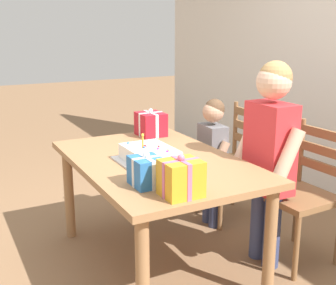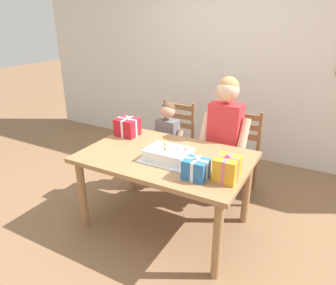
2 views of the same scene
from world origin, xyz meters
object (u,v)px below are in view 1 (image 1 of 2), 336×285
chair_left (233,162)px  gift_box_corner_small (151,124)px  birthday_cake (150,156)px  child_younger (212,150)px  chair_right (304,193)px  dining_table (156,173)px  child_older (270,145)px  gift_box_beside_cake (181,178)px  gift_box_red_large (147,171)px

chair_left → gift_box_corner_small: bearing=-105.5°
birthday_cake → child_younger: (-0.40, 0.72, -0.16)m
chair_right → gift_box_corner_small: bearing=-146.3°
gift_box_corner_small → child_younger: 0.51m
chair_left → chair_right: 0.79m
gift_box_corner_small → child_younger: bearing=58.6°
dining_table → gift_box_corner_small: size_ratio=6.63×
child_older → gift_box_corner_small: bearing=-155.8°
gift_box_beside_cake → chair_right: (-0.22, 1.06, -0.35)m
chair_left → child_older: child_older is taller
dining_table → gift_box_red_large: gift_box_red_large is taller
chair_right → dining_table: bearing=-113.9°
gift_box_corner_small → chair_right: bearing=33.7°
dining_table → chair_left: 0.99m
gift_box_corner_small → chair_right: gift_box_corner_small is taller
birthday_cake → child_younger: bearing=119.1°
gift_box_beside_cake → dining_table: bearing=165.0°
child_older → chair_right: bearing=72.7°
gift_box_red_large → gift_box_beside_cake: (0.21, 0.09, 0.01)m
dining_table → child_younger: bearing=117.1°
gift_box_corner_small → chair_left: size_ratio=0.24×
birthday_cake → gift_box_beside_cake: size_ratio=2.03×
chair_left → child_older: size_ratio=0.69×
chair_left → birthday_cake: bearing=-64.3°
gift_box_red_large → chair_right: 1.19m
chair_right → chair_left: bearing=180.0°
gift_box_beside_cake → chair_left: bearing=133.7°
gift_box_red_large → chair_left: bearing=124.9°
birthday_cake → gift_box_beside_cake: gift_box_beside_cake is taller
gift_box_beside_cake → chair_right: size_ratio=0.24×
gift_box_beside_cake → child_younger: (-0.94, 0.81, -0.20)m
dining_table → gift_box_red_large: (0.40, -0.25, 0.17)m
child_older → child_younger: (-0.65, 0.00, -0.20)m
chair_right → gift_box_beside_cake: bearing=-78.4°
chair_left → child_younger: 0.29m
chair_left → child_older: bearing=-19.1°
gift_box_red_large → child_younger: child_younger is taller
gift_box_red_large → child_younger: (-0.73, 0.89, -0.19)m
dining_table → chair_right: chair_right is taller
child_older → child_younger: bearing=179.9°
child_older → child_younger: size_ratio=1.32×
birthday_cake → gift_box_corner_small: gift_box_corner_small is taller
birthday_cake → child_older: child_older is taller
gift_box_corner_small → child_younger: size_ratio=0.22×
child_older → child_younger: 0.68m
chair_left → child_younger: size_ratio=0.91×
chair_left → chair_right: size_ratio=1.00×
gift_box_beside_cake → chair_left: (-1.01, 1.06, -0.35)m
child_older → child_younger: child_older is taller
child_older → gift_box_beside_cake: bearing=-70.0°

